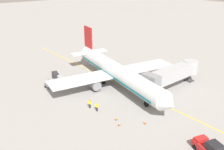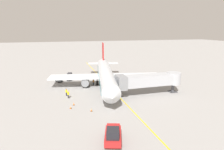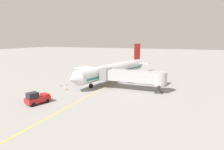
{
  "view_description": "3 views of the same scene",
  "coord_description": "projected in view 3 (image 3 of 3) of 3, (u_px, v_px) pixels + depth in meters",
  "views": [
    {
      "loc": [
        34.56,
        38.6,
        23.03
      ],
      "look_at": [
        3.19,
        1.12,
        3.41
      ],
      "focal_mm": 39.95,
      "sensor_mm": 36.0,
      "label": 1
    },
    {
      "loc": [
        13.21,
        48.38,
        15.09
      ],
      "look_at": [
        -1.09,
        -0.87,
        2.87
      ],
      "focal_mm": 30.94,
      "sensor_mm": 36.0,
      "label": 2
    },
    {
      "loc": [
        -20.39,
        52.83,
        12.22
      ],
      "look_at": [
        -0.43,
        5.08,
        2.56
      ],
      "focal_mm": 30.86,
      "sensor_mm": 36.0,
      "label": 3
    }
  ],
  "objects": [
    {
      "name": "ground_plane",
      "position": [
        117.0,
        80.0,
        57.89
      ],
      "size": [
        400.0,
        400.0,
        0.0
      ],
      "primitive_type": "plane",
      "color": "gray"
    },
    {
      "name": "gate_lead_in_line",
      "position": [
        117.0,
        80.0,
        57.89
      ],
      "size": [
        0.24,
        80.0,
        0.01
      ],
      "primitive_type": "cube",
      "color": "gold",
      "rests_on": "ground"
    },
    {
      "name": "parked_airliner",
      "position": [
        115.0,
        70.0,
        57.89
      ],
      "size": [
        30.44,
        37.18,
        10.63
      ],
      "color": "silver",
      "rests_on": "ground"
    },
    {
      "name": "jet_bridge",
      "position": [
        132.0,
        76.0,
        46.32
      ],
      "size": [
        16.17,
        3.5,
        4.98
      ],
      "color": "#A8AAAF",
      "rests_on": "ground"
    },
    {
      "name": "pushback_tractor",
      "position": [
        37.0,
        98.0,
        36.76
      ],
      "size": [
        3.43,
        4.86,
        2.4
      ],
      "color": "#B21E1E",
      "rests_on": "ground"
    },
    {
      "name": "baggage_tug_lead",
      "position": [
        92.0,
        71.0,
        70.15
      ],
      "size": [
        2.08,
        2.77,
        1.62
      ],
      "color": "slate",
      "rests_on": "ground"
    },
    {
      "name": "baggage_cart_front",
      "position": [
        101.0,
        71.0,
        69.8
      ],
      "size": [
        1.82,
        2.98,
        1.58
      ],
      "color": "#4C4C51",
      "rests_on": "ground"
    },
    {
      "name": "baggage_cart_second_in_train",
      "position": [
        105.0,
        70.0,
        72.57
      ],
      "size": [
        1.82,
        2.98,
        1.58
      ],
      "color": "#4C4C51",
      "rests_on": "ground"
    },
    {
      "name": "ground_crew_wing_walker",
      "position": [
        73.0,
        78.0,
        56.13
      ],
      "size": [
        0.48,
        0.65,
        1.69
      ],
      "color": "#232328",
      "rests_on": "ground"
    },
    {
      "name": "ground_crew_loader",
      "position": [
        108.0,
        75.0,
        61.23
      ],
      "size": [
        0.35,
        0.72,
        1.69
      ],
      "color": "#232328",
      "rests_on": "ground"
    },
    {
      "name": "ground_crew_marshaller",
      "position": [
        76.0,
        77.0,
        57.87
      ],
      "size": [
        0.47,
        0.66,
        1.69
      ],
      "color": "#232328",
      "rests_on": "ground"
    },
    {
      "name": "safety_cone_nose_left",
      "position": [
        67.0,
        84.0,
        51.95
      ],
      "size": [
        0.36,
        0.36,
        0.59
      ],
      "color": "black",
      "rests_on": "ground"
    },
    {
      "name": "safety_cone_nose_right",
      "position": [
        61.0,
        85.0,
        50.73
      ],
      "size": [
        0.36,
        0.36,
        0.59
      ],
      "color": "black",
      "rests_on": "ground"
    },
    {
      "name": "safety_cone_wing_tip",
      "position": [
        67.0,
        89.0,
        47.2
      ],
      "size": [
        0.36,
        0.36,
        0.59
      ],
      "color": "black",
      "rests_on": "ground"
    }
  ]
}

